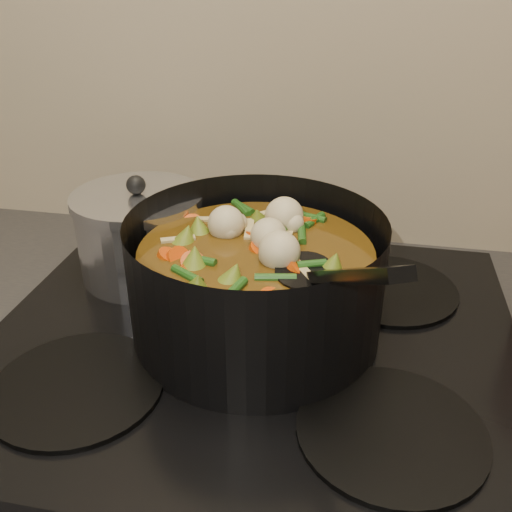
# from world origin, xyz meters

# --- Properties ---
(stovetop) EXTENTS (0.62, 0.54, 0.03)m
(stovetop) POSITION_xyz_m (0.00, 1.93, 0.92)
(stovetop) COLOR black
(stovetop) RESTS_ON counter
(stockpot) EXTENTS (0.35, 0.39, 0.21)m
(stockpot) POSITION_xyz_m (0.00, 1.94, 1.00)
(stockpot) COLOR black
(stockpot) RESTS_ON stovetop
(saucepan) EXTENTS (0.18, 0.18, 0.14)m
(saucepan) POSITION_xyz_m (-0.18, 2.04, 0.99)
(saucepan) COLOR silver
(saucepan) RESTS_ON stovetop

